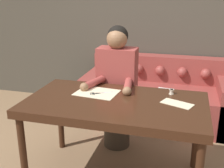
% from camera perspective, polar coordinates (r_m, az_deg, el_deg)
% --- Properties ---
extents(wall_back, '(8.00, 0.06, 2.60)m').
position_cam_1_polar(wall_back, '(3.97, 7.64, 13.61)').
color(wall_back, '#474238').
rests_on(wall_back, ground_plane).
extents(dining_table, '(1.50, 0.83, 0.75)m').
position_cam_1_polar(dining_table, '(2.37, 0.69, -5.03)').
color(dining_table, '#381E11').
rests_on(dining_table, ground_plane).
extents(couch, '(1.85, 0.89, 0.79)m').
position_cam_1_polar(couch, '(3.74, 9.22, -2.71)').
color(couch, brown).
rests_on(couch, ground_plane).
extents(person, '(0.48, 0.59, 1.31)m').
position_cam_1_polar(person, '(2.90, 1.00, -0.92)').
color(person, '#33281E').
rests_on(person, ground_plane).
extents(pattern_paper_main, '(0.39, 0.31, 0.00)m').
position_cam_1_polar(pattern_paper_main, '(2.52, -3.09, -1.74)').
color(pattern_paper_main, beige).
rests_on(pattern_paper_main, dining_table).
extents(pattern_paper_offcut, '(0.28, 0.21, 0.00)m').
position_cam_1_polar(pattern_paper_offcut, '(2.33, 13.09, -3.90)').
color(pattern_paper_offcut, beige).
rests_on(pattern_paper_offcut, dining_table).
extents(scissors, '(0.21, 0.15, 0.01)m').
position_cam_1_polar(scissors, '(2.49, -2.93, -1.93)').
color(scissors, silver).
rests_on(scissors, dining_table).
extents(thread_spool, '(0.04, 0.04, 0.05)m').
position_cam_1_polar(thread_spool, '(2.53, 11.98, -1.53)').
color(thread_spool, beige).
rests_on(thread_spool, dining_table).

